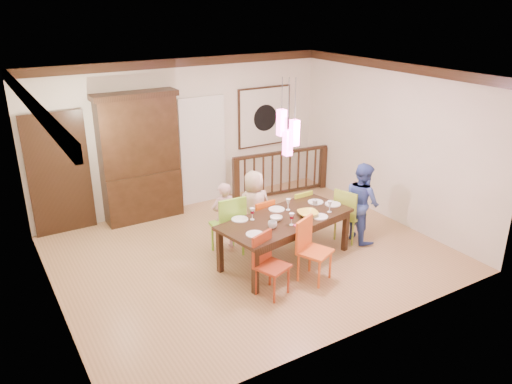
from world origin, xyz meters
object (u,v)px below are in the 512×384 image
dining_table (286,222)px  balustrade (281,172)px  china_hutch (140,157)px  chair_end_right (350,210)px  person_far_mid (254,207)px  chair_far_left (227,220)px  person_far_left (224,216)px  person_end_right (362,202)px

dining_table → balustrade: size_ratio=1.04×
china_hutch → chair_end_right: bearing=-44.9°
chair_end_right → person_far_mid: (-1.44, 0.80, 0.09)m
dining_table → chair_far_left: 0.96m
chair_end_right → balustrade: bearing=-23.0°
balustrade → person_far_left: person_far_left is taller
balustrade → person_end_right: size_ratio=1.59×
dining_table → chair_end_right: 1.38m
chair_end_right → person_far_mid: 1.65m
dining_table → person_far_left: size_ratio=1.96×
dining_table → person_far_mid: 0.86m
china_hutch → chair_far_left: bearing=-71.5°
chair_end_right → person_far_mid: size_ratio=0.75×
person_end_right → chair_end_right: bearing=64.6°
balustrade → person_end_right: bearing=-84.0°
balustrade → chair_end_right: bearing=-87.9°
chair_end_right → person_far_mid: person_far_mid is taller
person_end_right → dining_table: bearing=94.3°
person_end_right → balustrade: bearing=5.6°
chair_end_right → china_hutch: 3.92m
chair_end_right → china_hutch: china_hutch is taller
person_far_mid → person_end_right: 1.84m
chair_end_right → person_far_left: person_far_left is taller
chair_far_left → chair_end_right: 2.14m
dining_table → person_end_right: size_ratio=1.65×
chair_far_left → person_far_left: 0.18m
chair_far_left → person_far_left: bearing=-97.5°
dining_table → chair_end_right: size_ratio=2.42×
balustrade → person_far_mid: 2.25m
dining_table → person_far_mid: (-0.06, 0.86, -0.04)m
chair_end_right → person_end_right: bearing=-140.1°
china_hutch → person_far_mid: (1.30, -1.92, -0.57)m
balustrade → person_far_mid: bearing=-129.4°
chair_end_right → person_far_left: bearing=48.9°
chair_far_left → chair_end_right: (2.04, -0.64, -0.05)m
person_end_right → chair_far_left: bearing=77.3°
chair_end_right → dining_table: bearing=73.5°
balustrade → person_far_left: (-2.17, -1.56, 0.08)m
china_hutch → person_far_mid: size_ratio=1.90×
chair_end_right → china_hutch: bearing=26.2°
dining_table → china_hutch: 3.14m
chair_far_left → person_far_mid: person_far_mid is taller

